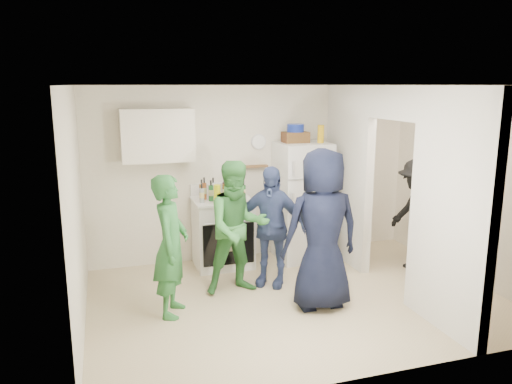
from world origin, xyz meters
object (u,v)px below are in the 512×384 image
(person_green_left, at_px, (171,246))
(person_green_center, at_px, (238,228))
(person_denim, at_px, (270,226))
(person_navy, at_px, (322,230))
(blue_bowl, at_px, (296,128))
(person_nook, at_px, (417,215))
(yellow_cup_stack_top, at_px, (321,134))
(fridge, at_px, (302,201))
(stove, at_px, (223,233))
(wicker_basket, at_px, (295,137))

(person_green_left, bearing_deg, person_green_center, -46.85)
(person_green_center, distance_m, person_denim, 0.46)
(person_navy, bearing_deg, person_green_left, -9.84)
(blue_bowl, height_order, person_nook, blue_bowl)
(person_denim, bearing_deg, person_green_left, -125.37)
(yellow_cup_stack_top, relative_size, person_denim, 0.16)
(yellow_cup_stack_top, distance_m, person_green_center, 1.93)
(fridge, bearing_deg, person_green_center, -143.12)
(person_green_center, relative_size, person_navy, 0.89)
(stove, relative_size, person_green_left, 0.61)
(fridge, relative_size, yellow_cup_stack_top, 6.82)
(fridge, height_order, yellow_cup_stack_top, yellow_cup_stack_top)
(blue_bowl, relative_size, person_green_left, 0.15)
(wicker_basket, relative_size, person_nook, 0.23)
(blue_bowl, height_order, yellow_cup_stack_top, blue_bowl)
(stove, height_order, fridge, fridge)
(stove, bearing_deg, blue_bowl, 1.07)
(person_denim, distance_m, person_navy, 0.88)
(person_navy, bearing_deg, person_denim, -65.72)
(person_denim, relative_size, person_nook, 0.99)
(person_green_left, height_order, person_denim, person_green_left)
(yellow_cup_stack_top, bearing_deg, wicker_basket, 154.89)
(blue_bowl, distance_m, person_denim, 1.57)
(person_green_left, distance_m, person_green_center, 0.93)
(stove, height_order, person_denim, person_denim)
(stove, height_order, yellow_cup_stack_top, yellow_cup_stack_top)
(person_denim, height_order, person_navy, person_navy)
(wicker_basket, distance_m, person_denim, 1.48)
(wicker_basket, xyz_separation_m, person_denim, (-0.66, -0.85, -1.01))
(wicker_basket, bearing_deg, person_navy, -101.06)
(stove, relative_size, blue_bowl, 4.01)
(person_nook, bearing_deg, fridge, -126.74)
(person_green_center, relative_size, person_nook, 1.05)
(yellow_cup_stack_top, relative_size, person_nook, 0.16)
(person_green_center, bearing_deg, person_green_left, -158.29)
(wicker_basket, bearing_deg, person_nook, -34.63)
(blue_bowl, xyz_separation_m, person_denim, (-0.66, -0.85, -1.14))
(blue_bowl, xyz_separation_m, person_green_center, (-1.11, -0.96, -1.09))
(stove, distance_m, person_nook, 2.67)
(person_green_center, bearing_deg, person_denim, 11.29)
(wicker_basket, height_order, person_nook, wicker_basket)
(fridge, relative_size, person_denim, 1.11)
(blue_bowl, bearing_deg, stove, -178.93)
(yellow_cup_stack_top, bearing_deg, stove, 174.68)
(person_navy, bearing_deg, fridge, -103.56)
(fridge, xyz_separation_m, person_denim, (-0.76, -0.80, -0.09))
(stove, relative_size, person_denim, 0.63)
(yellow_cup_stack_top, height_order, person_green_center, yellow_cup_stack_top)
(fridge, bearing_deg, wicker_basket, 153.43)
(person_navy, relative_size, person_nook, 1.19)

